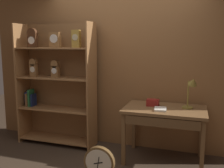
{
  "coord_description": "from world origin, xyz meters",
  "views": [
    {
      "loc": [
        1.08,
        -2.66,
        1.67
      ],
      "look_at": [
        -0.01,
        0.69,
        1.11
      ],
      "focal_mm": 40.52,
      "sensor_mm": 36.0,
      "label": 1
    }
  ],
  "objects_px": {
    "desk_lamp": "(191,89)",
    "round_clock_large": "(99,163)",
    "open_repair_manual": "(160,109)",
    "workbench": "(164,115)",
    "toolbox_small": "(153,103)",
    "bookshelf": "(55,83)"
  },
  "relations": [
    {
      "from": "bookshelf",
      "to": "open_repair_manual",
      "type": "height_order",
      "value": "bookshelf"
    },
    {
      "from": "bookshelf",
      "to": "open_repair_manual",
      "type": "xyz_separation_m",
      "value": [
        1.78,
        -0.28,
        -0.22
      ]
    },
    {
      "from": "toolbox_small",
      "to": "workbench",
      "type": "bearing_deg",
      "value": -26.23
    },
    {
      "from": "desk_lamp",
      "to": "open_repair_manual",
      "type": "relative_size",
      "value": 2.09
    },
    {
      "from": "toolbox_small",
      "to": "round_clock_large",
      "type": "height_order",
      "value": "toolbox_small"
    },
    {
      "from": "workbench",
      "to": "toolbox_small",
      "type": "height_order",
      "value": "toolbox_small"
    },
    {
      "from": "round_clock_large",
      "to": "workbench",
      "type": "bearing_deg",
      "value": 47.53
    },
    {
      "from": "desk_lamp",
      "to": "round_clock_large",
      "type": "xyz_separation_m",
      "value": [
        -1.04,
        -0.84,
        -0.85
      ]
    },
    {
      "from": "bookshelf",
      "to": "desk_lamp",
      "type": "distance_m",
      "value": 2.17
    },
    {
      "from": "workbench",
      "to": "bookshelf",
      "type": "bearing_deg",
      "value": 174.44
    },
    {
      "from": "desk_lamp",
      "to": "round_clock_large",
      "type": "relative_size",
      "value": 1.06
    },
    {
      "from": "workbench",
      "to": "open_repair_manual",
      "type": "height_order",
      "value": "open_repair_manual"
    },
    {
      "from": "workbench",
      "to": "toolbox_small",
      "type": "distance_m",
      "value": 0.25
    },
    {
      "from": "desk_lamp",
      "to": "open_repair_manual",
      "type": "height_order",
      "value": "desk_lamp"
    },
    {
      "from": "bookshelf",
      "to": "workbench",
      "type": "relative_size",
      "value": 1.78
    },
    {
      "from": "bookshelf",
      "to": "desk_lamp",
      "type": "relative_size",
      "value": 4.37
    },
    {
      "from": "toolbox_small",
      "to": "open_repair_manual",
      "type": "distance_m",
      "value": 0.24
    },
    {
      "from": "workbench",
      "to": "open_repair_manual",
      "type": "distance_m",
      "value": 0.16
    },
    {
      "from": "bookshelf",
      "to": "open_repair_manual",
      "type": "bearing_deg",
      "value": -8.97
    },
    {
      "from": "toolbox_small",
      "to": "desk_lamp",
      "type": "bearing_deg",
      "value": -0.65
    },
    {
      "from": "bookshelf",
      "to": "open_repair_manual",
      "type": "distance_m",
      "value": 1.82
    },
    {
      "from": "bookshelf",
      "to": "round_clock_large",
      "type": "height_order",
      "value": "bookshelf"
    }
  ]
}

